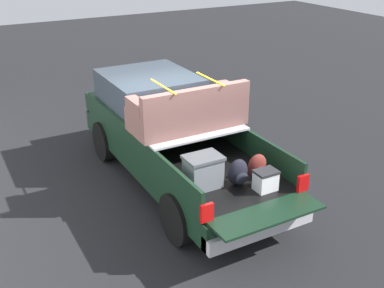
# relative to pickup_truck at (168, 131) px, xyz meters

# --- Properties ---
(ground_plane) EXTENTS (40.00, 40.00, 0.00)m
(ground_plane) POSITION_rel_pickup_truck_xyz_m (-0.38, -0.00, -1.00)
(ground_plane) COLOR black
(pickup_truck) EXTENTS (6.05, 2.09, 2.23)m
(pickup_truck) POSITION_rel_pickup_truck_xyz_m (0.00, 0.00, 0.00)
(pickup_truck) COLOR black
(pickup_truck) RESTS_ON ground_plane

